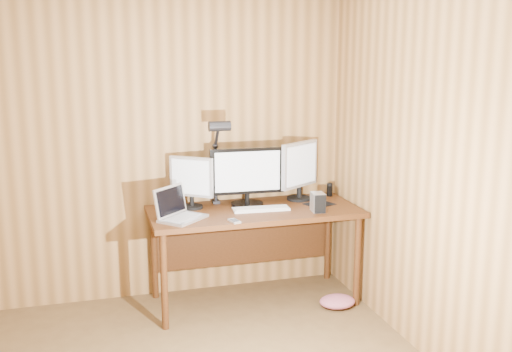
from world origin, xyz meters
name	(u,v)px	position (x,y,z in m)	size (l,w,h in m)	color
room_shell	(155,207)	(0.00, 0.00, 1.25)	(4.00, 4.00, 4.00)	brown
desk	(252,222)	(0.93, 1.70, 0.63)	(1.60, 0.70, 0.75)	#46240E
monitor_center	(247,176)	(0.91, 1.76, 0.99)	(0.58, 0.25, 0.46)	black
monitor_left	(191,181)	(0.48, 1.79, 0.96)	(0.30, 0.24, 0.40)	black
monitor_right	(300,169)	(1.37, 1.82, 1.01)	(0.37, 0.26, 0.47)	black
laptop	(178,211)	(0.33, 1.53, 0.81)	(0.41, 0.41, 0.23)	silver
keyboard	(261,209)	(0.97, 1.59, 0.76)	(0.44, 0.16, 0.02)	silver
mousepad	(319,204)	(1.47, 1.63, 0.75)	(0.21, 0.17, 0.00)	black
mouse	(319,202)	(1.47, 1.63, 0.77)	(0.07, 0.11, 0.04)	black
hard_drive	(318,202)	(1.37, 1.43, 0.82)	(0.10, 0.14, 0.14)	silver
phone	(234,221)	(0.70, 1.33, 0.76)	(0.08, 0.12, 0.02)	silver
speaker	(330,190)	(1.65, 1.86, 0.81)	(0.05, 0.05, 0.11)	black
desk_lamp	(218,150)	(0.69, 1.80, 1.19)	(0.16, 0.24, 0.72)	black
fabric_pile	(337,301)	(1.51, 1.34, 0.04)	(0.28, 0.23, 0.09)	#B6586C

